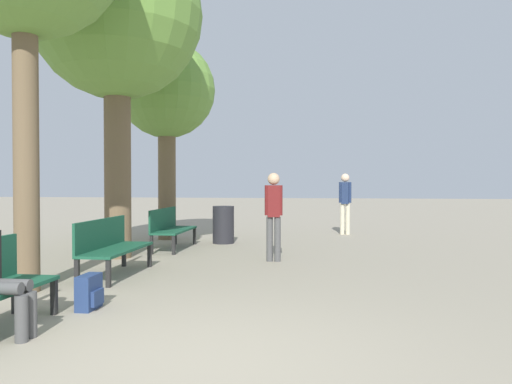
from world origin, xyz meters
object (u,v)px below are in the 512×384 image
Objects in this scene: bench_row_1 at (110,244)px; pedestrian_near at (274,211)px; bench_row_2 at (170,226)px; backpack at (89,292)px; tree_row_2 at (167,93)px; pedestrian_mid at (345,200)px; trash_bin at (223,225)px; tree_row_1 at (117,17)px.

pedestrian_near is at bearing 35.39° from bench_row_1.
backpack is (0.61, -5.00, -0.30)m from bench_row_2.
tree_row_2 reaches higher than pedestrian_mid.
pedestrian_mid reaches higher than pedestrian_near.
tree_row_2 reaches higher than bench_row_2.
backpack is (0.61, -1.96, -0.30)m from bench_row_1.
trash_bin is (-1.41, 2.49, -0.48)m from pedestrian_near.
tree_row_1 is at bearing 108.19° from backpack.
bench_row_2 is 0.35× the size of tree_row_2.
tree_row_1 is at bearing 109.29° from bench_row_1.
trash_bin is at bearing -141.40° from pedestrian_mid.
bench_row_2 is 1.09× the size of pedestrian_near.
pedestrian_mid is at bearing 41.73° from bench_row_2.
bench_row_2 is at bearing 149.74° from pedestrian_near.
pedestrian_mid is at bearing 38.60° from trash_bin.
backpack is 6.13m from trash_bin.
tree_row_1 reaches higher than pedestrian_near.
bench_row_1 is at bearing -120.76° from pedestrian_mid.
tree_row_1 reaches higher than backpack.
bench_row_2 is 1.05× the size of pedestrian_mid.
bench_row_2 is 2.01× the size of trash_bin.
tree_row_1 is at bearing -90.00° from tree_row_2.
bench_row_2 is at bearing 90.00° from bench_row_1.
tree_row_1 is at bearing -133.36° from pedestrian_mid.
backpack is at bearing -115.71° from pedestrian_near.
tree_row_1 is 5.00m from trash_bin.
tree_row_2 reaches higher than bench_row_1.
pedestrian_mid is at bearing 20.57° from tree_row_2.
tree_row_2 is at bearing 90.00° from tree_row_1.
tree_row_1 reaches higher than bench_row_2.
pedestrian_mid is at bearing 46.64° from tree_row_1.
tree_row_2 reaches higher than pedestrian_near.
tree_row_1 is (-0.61, 1.75, 4.04)m from bench_row_1.
pedestrian_near reaches higher than trash_bin.
bench_row_1 and trash_bin have the same top height.
backpack is 4.09m from pedestrian_near.
backpack is at bearing -93.19° from trash_bin.
pedestrian_mid is at bearing 72.60° from pedestrian_near.
bench_row_2 is 0.28× the size of tree_row_1.
trash_bin reaches higher than backpack.
tree_row_1 is (-0.61, -1.29, 4.04)m from bench_row_2.
pedestrian_mid is at bearing 59.24° from bench_row_1.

